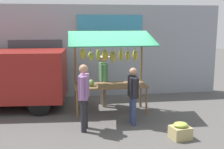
# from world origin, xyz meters

# --- Properties ---
(ground_plane) EXTENTS (40.00, 40.00, 0.00)m
(ground_plane) POSITION_xyz_m (0.00, 0.00, 0.00)
(ground_plane) COLOR #514F4C
(street_backdrop) EXTENTS (9.00, 0.30, 3.40)m
(street_backdrop) POSITION_xyz_m (0.05, -2.20, 1.70)
(street_backdrop) COLOR #8C939E
(street_backdrop) RESTS_ON ground
(market_stall) EXTENTS (2.50, 1.46, 2.50)m
(market_stall) POSITION_xyz_m (0.01, -0.06, 1.56)
(market_stall) COLOR brown
(market_stall) RESTS_ON ground
(vendor_with_sunhat) EXTENTS (0.44, 0.72, 1.70)m
(vendor_with_sunhat) POSITION_xyz_m (0.14, -0.75, 1.01)
(vendor_with_sunhat) COLOR #726656
(vendor_with_sunhat) RESTS_ON ground
(shopper_with_ponytail) EXTENTS (0.31, 0.72, 1.72)m
(shopper_with_ponytail) POSITION_xyz_m (0.88, 1.38, 1.01)
(shopper_with_ponytail) COLOR #232328
(shopper_with_ponytail) RESTS_ON ground
(shopper_with_shopping_bag) EXTENTS (0.24, 0.68, 1.57)m
(shopper_with_shopping_bag) POSITION_xyz_m (-0.46, 1.11, 0.90)
(shopper_with_shopping_bag) COLOR navy
(shopper_with_shopping_bag) RESTS_ON ground
(produce_crate_near) EXTENTS (0.52, 0.48, 0.41)m
(produce_crate_near) POSITION_xyz_m (-1.37, 2.27, 0.19)
(produce_crate_near) COLOR tan
(produce_crate_near) RESTS_ON ground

